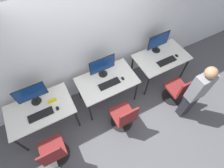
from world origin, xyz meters
name	(u,v)px	position (x,y,z in m)	size (l,w,h in m)	color
ground_plane	(115,111)	(0.00, 0.00, 0.00)	(20.00, 20.00, 0.00)	#4C4C51
wall_back	(94,41)	(0.00, 0.87, 1.40)	(12.00, 0.05, 2.80)	silver
desk_left	(41,111)	(-1.40, 0.37, 0.67)	(1.21, 0.75, 0.74)	silver
monitor_left	(31,94)	(-1.40, 0.56, 1.01)	(0.55, 0.19, 0.48)	black
keyboard_left	(41,115)	(-1.40, 0.24, 0.75)	(0.45, 0.16, 0.02)	black
mouse_left	(57,108)	(-1.10, 0.22, 0.76)	(0.06, 0.09, 0.03)	black
office_chair_left	(54,153)	(-1.46, -0.36, 0.35)	(0.48, 0.48, 0.87)	black
desk_center	(107,82)	(0.00, 0.37, 0.67)	(1.21, 0.75, 0.74)	silver
monitor_center	(102,66)	(0.00, 0.56, 1.01)	(0.55, 0.19, 0.48)	black
keyboard_center	(109,84)	(0.00, 0.26, 0.75)	(0.45, 0.16, 0.02)	black
mouse_center	(123,78)	(0.31, 0.25, 0.76)	(0.06, 0.09, 0.03)	black
office_chair_center	(124,117)	(0.00, -0.36, 0.35)	(0.48, 0.48, 0.87)	black
desk_right	(161,59)	(1.40, 0.37, 0.67)	(1.21, 0.75, 0.74)	silver
monitor_right	(158,42)	(1.40, 0.60, 1.01)	(0.55, 0.19, 0.48)	black
keyboard_right	(167,61)	(1.40, 0.21, 0.75)	(0.45, 0.16, 0.02)	black
mouse_right	(177,56)	(1.71, 0.23, 0.76)	(0.06, 0.09, 0.03)	black
office_chair_right	(178,91)	(1.39, -0.38, 0.35)	(0.48, 0.48, 0.87)	black
person_right	(196,93)	(1.33, -0.74, 0.84)	(0.36, 0.20, 1.55)	#232328
placard_left	(52,101)	(-1.14, 0.41, 0.78)	(0.16, 0.03, 0.08)	yellow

